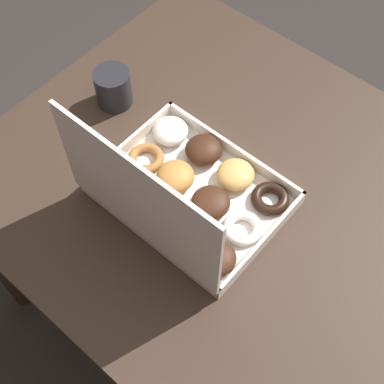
% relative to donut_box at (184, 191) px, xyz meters
% --- Properties ---
extents(ground_plane, '(8.00, 8.00, 0.00)m').
position_rel_donut_box_xyz_m(ground_plane, '(-0.02, -0.10, -0.76)').
color(ground_plane, '#2D2826').
extents(dining_table, '(1.03, 0.94, 0.71)m').
position_rel_donut_box_xyz_m(dining_table, '(-0.02, -0.10, -0.14)').
color(dining_table, '#38281E').
rests_on(dining_table, ground_plane).
extents(donut_box, '(0.39, 0.30, 0.30)m').
position_rel_donut_box_xyz_m(donut_box, '(0.00, 0.00, 0.00)').
color(donut_box, silver).
rests_on(donut_box, dining_table).
extents(coffee_mug, '(0.09, 0.09, 0.09)m').
position_rel_donut_box_xyz_m(coffee_mug, '(0.32, -0.11, 0.00)').
color(coffee_mug, '#232328').
rests_on(coffee_mug, dining_table).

